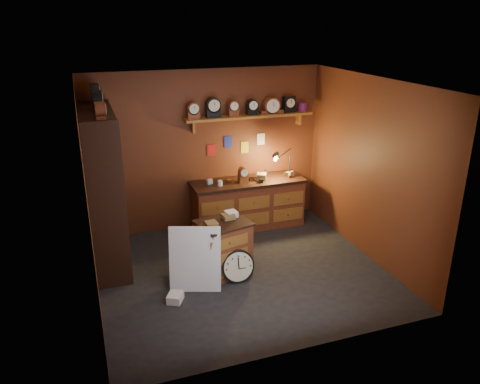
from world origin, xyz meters
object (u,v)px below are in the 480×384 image
at_px(big_round_clock, 238,266).
at_px(workbench, 248,201).
at_px(shelving_unit, 101,183).
at_px(low_cabinet, 224,245).

bearing_deg(big_round_clock, workbench, 65.61).
bearing_deg(shelving_unit, workbench, 11.57).
bearing_deg(low_cabinet, shelving_unit, 135.89).
distance_m(shelving_unit, workbench, 2.59).
distance_m(workbench, big_round_clock, 1.87).
relative_size(workbench, low_cabinet, 2.22).
distance_m(low_cabinet, big_round_clock, 0.37).
bearing_deg(workbench, low_cabinet, -122.22).
xyz_separation_m(workbench, big_round_clock, (-0.76, -1.69, -0.24)).
relative_size(low_cabinet, big_round_clock, 1.85).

